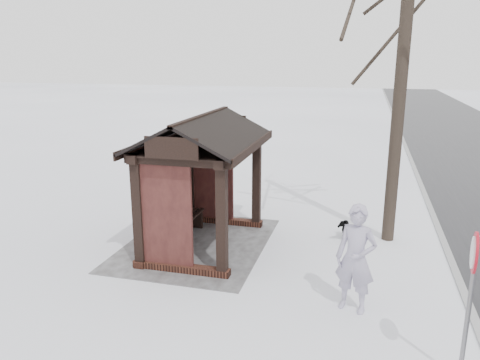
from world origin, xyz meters
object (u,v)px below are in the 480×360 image
dog (343,228)px  road_sign (472,275)px  bus_shelter (197,155)px  pedestrian (356,259)px

dog → road_sign: road_sign is taller
bus_shelter → road_sign: 6.30m
bus_shelter → pedestrian: bus_shelter is taller
dog → road_sign: (4.88, 1.83, 1.30)m
pedestrian → road_sign: bearing=-29.3°
bus_shelter → pedestrian: (2.09, 3.65, -1.20)m
bus_shelter → dog: (-1.27, 3.29, -1.89)m
bus_shelter → pedestrian: bearing=60.1°
pedestrian → road_sign: (1.52, 1.48, 0.61)m
road_sign → bus_shelter: bearing=-118.3°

